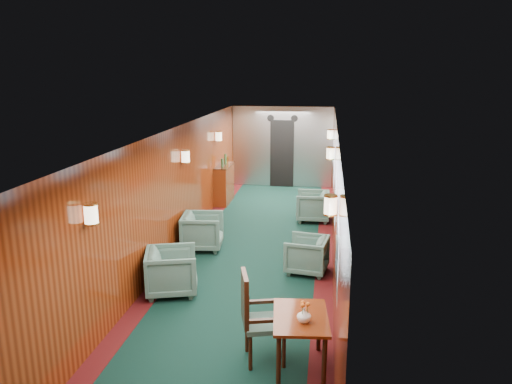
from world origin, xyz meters
TOP-DOWN VIEW (x-y plane):
  - room at (0.00, 0.00)m, footprint 12.00×12.10m
  - bulkhead at (0.00, 5.91)m, footprint 2.98×0.17m
  - windows_right at (1.49, 0.25)m, footprint 0.02×8.60m
  - wall_sconces at (0.00, 0.57)m, footprint 2.97×7.97m
  - dining_table at (1.10, -3.52)m, footprint 0.71×0.96m
  - side_chair at (0.56, -3.43)m, footprint 0.61×0.63m
  - credenza at (-1.34, 3.78)m, footprint 0.35×1.13m
  - flower_vase at (1.14, -3.65)m, footprint 0.18×0.18m
  - armchair_left_near at (-1.03, -1.75)m, footprint 0.98×0.96m
  - armchair_left_far at (-1.04, 0.26)m, footprint 0.86×0.84m
  - armchair_right_near at (1.04, -0.62)m, footprint 0.80×0.78m
  - armchair_right_far at (1.04, 2.46)m, footprint 0.77×0.75m

SIDE VIEW (x-z plane):
  - armchair_right_near at x=1.04m, z-range 0.00..0.64m
  - armchair_right_far at x=1.04m, z-range 0.00..0.69m
  - armchair_left_far at x=-1.04m, z-range 0.00..0.71m
  - armchair_left_near at x=-1.03m, z-range 0.00..0.72m
  - credenza at x=-1.34m, z-range -0.13..1.16m
  - dining_table at x=1.10m, z-range 0.23..0.90m
  - side_chair at x=0.56m, z-range 0.05..1.18m
  - flower_vase at x=1.14m, z-range 0.67..0.84m
  - bulkhead at x=0.00m, z-range -0.01..2.38m
  - windows_right at x=1.49m, z-range 1.05..1.85m
  - room at x=0.00m, z-range 0.43..2.83m
  - wall_sconces at x=0.00m, z-range 1.66..1.91m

